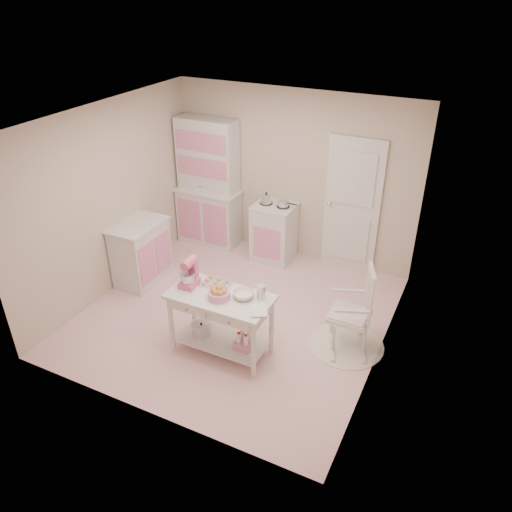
% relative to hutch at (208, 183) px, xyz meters
% --- Properties ---
extents(room_shell, '(3.84, 3.84, 2.62)m').
position_rel_hutch_xyz_m(room_shell, '(1.37, -1.66, 0.61)').
color(room_shell, pink).
rests_on(room_shell, ground).
extents(door, '(0.82, 0.05, 2.04)m').
position_rel_hutch_xyz_m(door, '(2.32, 0.21, -0.02)').
color(door, white).
rests_on(door, ground).
extents(hutch, '(1.06, 0.50, 2.08)m').
position_rel_hutch_xyz_m(hutch, '(0.00, 0.00, 0.00)').
color(hutch, white).
rests_on(hutch, ground).
extents(stove, '(0.62, 0.57, 0.92)m').
position_rel_hutch_xyz_m(stove, '(1.20, -0.05, -0.58)').
color(stove, white).
rests_on(stove, ground).
extents(base_cabinet, '(0.54, 0.84, 0.92)m').
position_rel_hutch_xyz_m(base_cabinet, '(-0.26, -1.49, -0.58)').
color(base_cabinet, white).
rests_on(base_cabinet, ground).
extents(lace_rug, '(0.92, 0.92, 0.01)m').
position_rel_hutch_xyz_m(lace_rug, '(2.88, -1.62, -1.03)').
color(lace_rug, white).
rests_on(lace_rug, ground).
extents(rocking_chair, '(0.71, 0.84, 1.10)m').
position_rel_hutch_xyz_m(rocking_chair, '(2.88, -1.62, -0.49)').
color(rocking_chair, white).
rests_on(rocking_chair, ground).
extents(work_table, '(1.20, 0.60, 0.80)m').
position_rel_hutch_xyz_m(work_table, '(1.57, -2.37, -0.64)').
color(work_table, white).
rests_on(work_table, ground).
extents(stand_mixer, '(0.22, 0.29, 0.34)m').
position_rel_hutch_xyz_m(stand_mixer, '(1.15, -2.35, -0.07)').
color(stand_mixer, '#CE567A').
rests_on(stand_mixer, work_table).
extents(cookie_tray, '(0.34, 0.24, 0.02)m').
position_rel_hutch_xyz_m(cookie_tray, '(1.42, -2.19, -0.23)').
color(cookie_tray, silver).
rests_on(cookie_tray, work_table).
extents(bread_basket, '(0.25, 0.25, 0.09)m').
position_rel_hutch_xyz_m(bread_basket, '(1.59, -2.42, -0.19)').
color(bread_basket, pink).
rests_on(bread_basket, work_table).
extents(mixing_bowl, '(0.24, 0.24, 0.08)m').
position_rel_hutch_xyz_m(mixing_bowl, '(1.83, -2.29, -0.20)').
color(mixing_bowl, silver).
rests_on(mixing_bowl, work_table).
extents(metal_pitcher, '(0.10, 0.10, 0.17)m').
position_rel_hutch_xyz_m(metal_pitcher, '(2.01, -2.21, -0.16)').
color(metal_pitcher, silver).
rests_on(metal_pitcher, work_table).
extents(recipe_book, '(0.27, 0.29, 0.02)m').
position_rel_hutch_xyz_m(recipe_book, '(2.02, -2.49, -0.23)').
color(recipe_book, silver).
rests_on(recipe_book, work_table).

